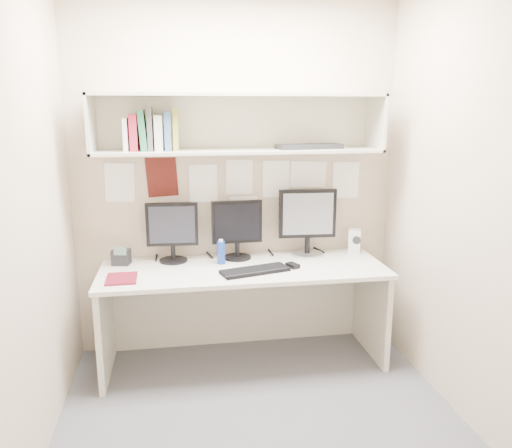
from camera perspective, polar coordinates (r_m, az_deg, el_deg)
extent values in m
cube|color=#4C4C52|center=(3.27, 0.32, -20.72)|extent=(2.40, 2.00, 0.01)
cube|color=tan|center=(3.75, -2.22, 5.07)|extent=(2.40, 0.02, 2.60)
cube|color=tan|center=(1.82, 5.65, -3.57)|extent=(2.40, 0.02, 2.60)
cube|color=tan|center=(2.83, -24.35, 1.32)|extent=(0.02, 2.00, 2.60)
cube|color=tan|center=(3.20, 22.11, 2.74)|extent=(0.02, 2.00, 2.60)
cube|color=beige|center=(3.53, -1.41, -5.18)|extent=(2.00, 0.70, 0.03)
cube|color=beige|center=(3.96, -2.05, -8.72)|extent=(1.96, 0.02, 0.70)
cube|color=beige|center=(3.53, -1.86, 8.34)|extent=(2.00, 0.38, 0.02)
cube|color=beige|center=(3.52, -1.90, 14.52)|extent=(2.00, 0.38, 0.02)
cube|color=beige|center=(3.70, -2.25, 11.50)|extent=(2.00, 0.02, 0.40)
cube|color=beige|center=(3.53, -18.32, 10.79)|extent=(0.02, 0.38, 0.40)
cube|color=beige|center=(3.78, 13.48, 11.19)|extent=(0.02, 0.38, 0.40)
cylinder|color=black|center=(3.70, -9.42, -4.12)|extent=(0.20, 0.20, 0.01)
cylinder|color=black|center=(3.69, -9.45, -3.25)|extent=(0.03, 0.03, 0.10)
cube|color=black|center=(3.65, -9.57, -0.03)|extent=(0.37, 0.06, 0.32)
cube|color=black|center=(3.63, -9.57, -0.10)|extent=(0.33, 0.02, 0.27)
cylinder|color=black|center=(3.73, -2.14, -3.82)|extent=(0.21, 0.21, 0.01)
cylinder|color=black|center=(3.71, -2.15, -2.95)|extent=(0.03, 0.03, 0.10)
cube|color=black|center=(3.67, -2.20, 0.25)|extent=(0.37, 0.05, 0.32)
cube|color=black|center=(3.65, -2.16, 0.18)|extent=(0.33, 0.02, 0.27)
cylinder|color=#A5A5AA|center=(3.83, 5.85, -3.41)|extent=(0.24, 0.24, 0.02)
cylinder|color=black|center=(3.81, 5.87, -2.43)|extent=(0.04, 0.04, 0.12)
cube|color=black|center=(3.77, 5.91, 1.20)|extent=(0.43, 0.06, 0.37)
cube|color=#ACACB0|center=(3.75, 5.99, 1.14)|extent=(0.38, 0.02, 0.31)
cube|color=black|center=(3.41, -0.12, -5.35)|extent=(0.49, 0.28, 0.02)
cube|color=black|center=(3.52, 4.21, -4.75)|extent=(0.10, 0.11, 0.03)
cube|color=silver|center=(3.93, 11.17, -1.91)|extent=(0.12, 0.12, 0.18)
cylinder|color=black|center=(3.89, 11.42, -1.83)|extent=(0.06, 0.03, 0.06)
cylinder|color=navy|center=(3.59, -4.01, -3.29)|extent=(0.06, 0.06, 0.16)
cylinder|color=white|center=(3.56, -4.04, -1.94)|extent=(0.03, 0.03, 0.02)
cube|color=maroon|center=(3.39, -15.11, -6.04)|extent=(0.20, 0.24, 0.01)
cube|color=black|center=(3.70, -15.15, -3.66)|extent=(0.14, 0.12, 0.11)
cube|color=#4C6659|center=(3.63, -15.29, -2.99)|extent=(0.09, 0.03, 0.06)
cube|color=silver|center=(3.52, -14.63, 9.88)|extent=(0.03, 0.18, 0.22)
cube|color=maroon|center=(3.51, -13.77, 10.12)|extent=(0.05, 0.18, 0.24)
cube|color=#226844|center=(3.51, -12.82, 10.36)|extent=(0.04, 0.18, 0.27)
cube|color=#49484C|center=(3.51, -12.01, 10.59)|extent=(0.03, 0.18, 0.29)
cube|color=silver|center=(3.51, -11.06, 10.18)|extent=(0.05, 0.18, 0.24)
cube|color=#365A88|center=(3.50, -10.05, 10.41)|extent=(0.05, 0.18, 0.26)
cube|color=olive|center=(3.50, -9.18, 10.64)|extent=(0.04, 0.18, 0.28)
cube|color=black|center=(3.62, 6.10, 8.81)|extent=(0.49, 0.25, 0.03)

